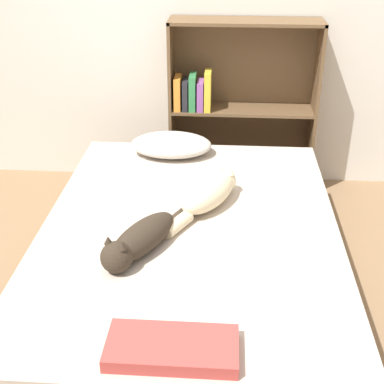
% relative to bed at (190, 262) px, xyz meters
% --- Properties ---
extents(ground_plane, '(8.00, 8.00, 0.00)m').
position_rel_bed_xyz_m(ground_plane, '(0.00, 0.00, -0.20)').
color(ground_plane, '#846647').
extents(bed, '(1.44, 2.00, 0.42)m').
position_rel_bed_xyz_m(bed, '(0.00, 0.00, 0.00)').
color(bed, brown).
rests_on(bed, ground_plane).
extents(pillow, '(0.49, 0.32, 0.12)m').
position_rel_bed_xyz_m(pillow, '(-0.17, 0.81, 0.27)').
color(pillow, beige).
rests_on(pillow, bed).
extents(cat_light, '(0.38, 0.55, 0.15)m').
position_rel_bed_xyz_m(cat_light, '(0.08, 0.20, 0.28)').
color(cat_light, beige).
rests_on(cat_light, bed).
extents(cat_dark, '(0.37, 0.57, 0.16)m').
position_rel_bed_xyz_m(cat_dark, '(-0.20, -0.24, 0.28)').
color(cat_dark, '#33281E').
rests_on(cat_dark, bed).
extents(bookshelf, '(0.95, 0.26, 1.14)m').
position_rel_bed_xyz_m(bookshelf, '(0.22, 1.26, 0.38)').
color(bookshelf, brown).
rests_on(bookshelf, ground_plane).
extents(blanket_fold, '(0.45, 0.21, 0.05)m').
position_rel_bed_xyz_m(blanket_fold, '(-0.00, -0.82, 0.24)').
color(blanket_fold, '#B2423D').
rests_on(blanket_fold, bed).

